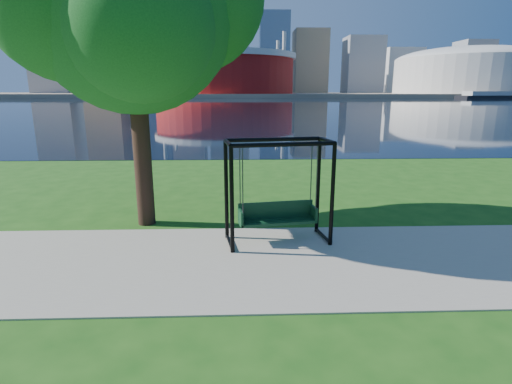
{
  "coord_description": "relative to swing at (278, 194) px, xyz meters",
  "views": [
    {
      "loc": [
        -0.21,
        -8.02,
        3.39
      ],
      "look_at": [
        0.08,
        0.0,
        1.35
      ],
      "focal_mm": 28.0,
      "sensor_mm": 36.0,
      "label": 1
    }
  ],
  "objects": [
    {
      "name": "arena",
      "position": [
        134.4,
        234.37,
        14.73
      ],
      "size": [
        84.0,
        84.0,
        26.56
      ],
      "color": "beige",
      "rests_on": "far_bank"
    },
    {
      "name": "swing",
      "position": [
        0.0,
        0.0,
        0.0
      ],
      "size": [
        2.44,
        1.36,
        2.36
      ],
      "rotation": [
        0.0,
        0.0,
        0.16
      ],
      "color": "black",
      "rests_on": "ground"
    },
    {
      "name": "far_bank",
      "position": [
        -0.6,
        305.37,
        -0.14
      ],
      "size": [
        900.0,
        228.0,
        2.0
      ],
      "primitive_type": "cube",
      "color": "#937F60",
      "rests_on": "ground"
    },
    {
      "name": "park_tree",
      "position": [
        -3.37,
        1.5,
        4.23
      ],
      "size": [
        6.23,
        5.63,
        7.74
      ],
      "color": "black",
      "rests_on": "ground"
    },
    {
      "name": "skyline",
      "position": [
        -4.86,
        318.77,
        34.75
      ],
      "size": [
        392.0,
        66.0,
        96.5
      ],
      "color": "gray",
      "rests_on": "far_bank"
    },
    {
      "name": "path",
      "position": [
        -0.6,
        -1.13,
        -1.13
      ],
      "size": [
        120.0,
        4.0,
        0.03
      ],
      "primitive_type": "cube",
      "color": "#9E937F",
      "rests_on": "ground"
    },
    {
      "name": "barge",
      "position": [
        118.68,
        183.26,
        0.36
      ],
      "size": [
        34.13,
        14.49,
        3.31
      ],
      "rotation": [
        0.0,
        0.0,
        0.18
      ],
      "color": "black",
      "rests_on": "river"
    },
    {
      "name": "stadium",
      "position": [
        -10.6,
        234.37,
        13.09
      ],
      "size": [
        83.0,
        83.0,
        32.0
      ],
      "color": "maroon",
      "rests_on": "far_bank"
    },
    {
      "name": "river",
      "position": [
        -0.6,
        101.37,
        -1.13
      ],
      "size": [
        900.0,
        180.0,
        0.02
      ],
      "primitive_type": "cube",
      "color": "black",
      "rests_on": "ground"
    },
    {
      "name": "ground",
      "position": [
        -0.6,
        -0.63,
        -1.14
      ],
      "size": [
        900.0,
        900.0,
        0.0
      ],
      "primitive_type": "plane",
      "color": "#1E5114",
      "rests_on": "ground"
    }
  ]
}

